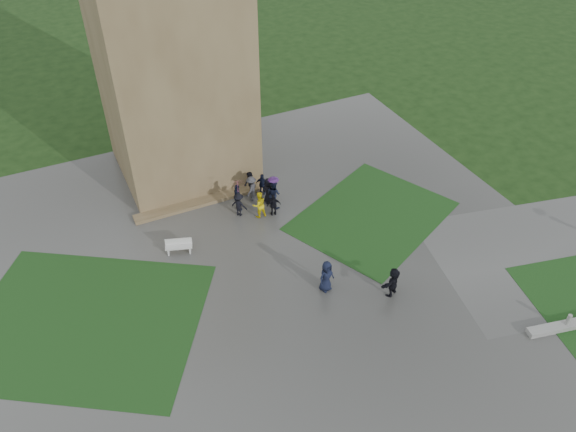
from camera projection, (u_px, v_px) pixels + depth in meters
name	position (u px, v px, depth m)	size (l,w,h in m)	color
ground	(278.00, 321.00, 27.25)	(120.00, 120.00, 0.00)	black
plaza	(262.00, 294.00, 28.65)	(34.00, 34.00, 0.02)	#3A3A38
lawn_inset_left	(85.00, 322.00, 27.19)	(11.00, 9.00, 0.01)	#133412
lawn_inset_right	(372.00, 216.00, 33.62)	(9.00, 7.00, 0.01)	#133412
tower	(167.00, 36.00, 32.19)	(8.00, 8.00, 18.00)	brown
tower_plinth	(207.00, 201.00, 34.63)	(9.00, 0.80, 0.22)	brown
bench	(179.00, 246.00, 30.86)	(1.54, 0.89, 0.85)	beige
visitor_cluster	(255.00, 194.00, 33.78)	(3.13, 3.11, 2.44)	black
pedestrian_mid	(326.00, 276.00, 28.35)	(0.90, 0.61, 1.84)	black
pedestrian_near	(393.00, 282.00, 28.13)	(1.58, 0.57, 1.70)	black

